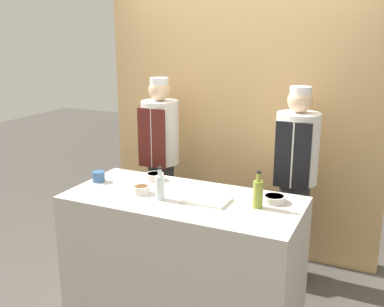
# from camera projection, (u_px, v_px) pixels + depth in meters

# --- Properties ---
(cabinet_wall) EXTENTS (2.59, 0.18, 2.40)m
(cabinet_wall) POSITION_uv_depth(u_px,v_px,m) (241.00, 124.00, 4.17)
(cabinet_wall) COLOR tan
(cabinet_wall) RESTS_ON ground_plane
(counter) EXTENTS (1.67, 0.77, 0.91)m
(counter) POSITION_uv_depth(u_px,v_px,m) (183.00, 255.00, 3.28)
(counter) COLOR beige
(counter) RESTS_ON ground_plane
(sauce_bowl_red) EXTENTS (0.14, 0.14, 0.05)m
(sauce_bowl_red) POSITION_uv_depth(u_px,v_px,m) (155.00, 176.00, 3.52)
(sauce_bowl_red) COLOR silver
(sauce_bowl_red) RESTS_ON counter
(sauce_bowl_brown) EXTENTS (0.12, 0.12, 0.06)m
(sauce_bowl_brown) POSITION_uv_depth(u_px,v_px,m) (141.00, 189.00, 3.22)
(sauce_bowl_brown) COLOR silver
(sauce_bowl_brown) RESTS_ON counter
(sauce_bowl_orange) EXTENTS (0.16, 0.16, 0.05)m
(sauce_bowl_orange) POSITION_uv_depth(u_px,v_px,m) (274.00, 199.00, 3.06)
(sauce_bowl_orange) COLOR silver
(sauce_bowl_orange) RESTS_ON counter
(cutting_board) EXTENTS (0.30, 0.22, 0.02)m
(cutting_board) POSITION_uv_depth(u_px,v_px,m) (207.00, 200.00, 3.07)
(cutting_board) COLOR white
(cutting_board) RESTS_ON counter
(bottle_clear) EXTENTS (0.06, 0.06, 0.24)m
(bottle_clear) POSITION_uv_depth(u_px,v_px,m) (160.00, 187.00, 3.09)
(bottle_clear) COLOR silver
(bottle_clear) RESTS_ON counter
(bottle_oil) EXTENTS (0.07, 0.07, 0.25)m
(bottle_oil) POSITION_uv_depth(u_px,v_px,m) (258.00, 193.00, 2.95)
(bottle_oil) COLOR olive
(bottle_oil) RESTS_ON counter
(cup_blue) EXTENTS (0.10, 0.10, 0.08)m
(cup_blue) POSITION_uv_depth(u_px,v_px,m) (98.00, 177.00, 3.48)
(cup_blue) COLOR #386093
(cup_blue) RESTS_ON counter
(chef_left) EXTENTS (0.33, 0.33, 1.64)m
(chef_left) POSITION_uv_depth(u_px,v_px,m) (161.00, 160.00, 4.11)
(chef_left) COLOR #28282D
(chef_left) RESTS_ON ground_plane
(chef_right) EXTENTS (0.34, 0.34, 1.63)m
(chef_right) POSITION_uv_depth(u_px,v_px,m) (295.00, 179.00, 3.62)
(chef_right) COLOR #28282D
(chef_right) RESTS_ON ground_plane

